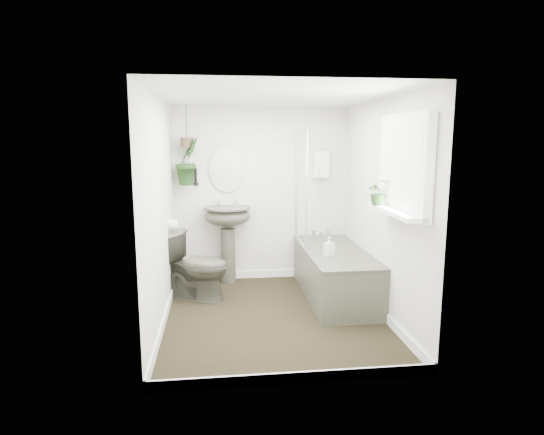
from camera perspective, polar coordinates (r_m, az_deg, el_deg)
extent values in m
cube|color=black|center=(5.00, 0.21, -12.35)|extent=(2.30, 2.80, 0.02)
cube|color=white|center=(4.66, 0.23, 15.14)|extent=(2.30, 2.80, 0.02)
cube|color=white|center=(6.08, -1.41, 2.93)|extent=(2.30, 0.02, 2.30)
cube|color=white|center=(3.32, 3.20, -2.83)|extent=(2.30, 0.02, 2.30)
cube|color=white|center=(4.69, -13.98, 0.61)|extent=(0.02, 2.80, 2.30)
cube|color=white|center=(4.97, 13.62, 1.11)|extent=(0.02, 2.80, 2.30)
cube|color=white|center=(4.98, 0.21, -11.71)|extent=(2.30, 2.80, 0.10)
cube|color=white|center=(6.10, 6.18, 6.67)|extent=(0.20, 0.10, 0.35)
ellipsoid|color=beige|center=(5.98, -5.71, 6.14)|extent=(0.46, 0.03, 0.62)
cylinder|color=black|center=(5.99, -9.53, 5.10)|extent=(0.04, 0.04, 0.22)
cylinder|color=white|center=(5.42, -12.34, -0.82)|extent=(0.11, 0.11, 0.11)
cube|color=white|center=(4.24, 16.29, 6.36)|extent=(0.08, 1.00, 0.90)
cube|color=white|center=(4.26, 15.15, 0.74)|extent=(0.18, 1.00, 0.04)
cube|color=white|center=(4.23, 15.72, 6.37)|extent=(0.01, 0.86, 0.76)
imported|color=#3E3E33|center=(5.48, -9.57, -5.93)|extent=(0.91, 0.74, 0.81)
imported|color=black|center=(4.50, 13.23, 3.14)|extent=(0.25, 0.23, 0.25)
imported|color=black|center=(5.87, -10.55, 6.95)|extent=(0.41, 0.42, 0.60)
imported|color=black|center=(5.17, 7.18, -3.58)|extent=(0.12, 0.12, 0.21)
cylinder|color=#4D3625|center=(5.86, -10.63, 9.27)|extent=(0.16, 0.16, 0.12)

